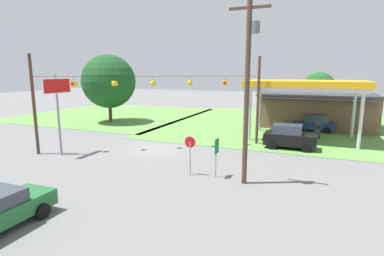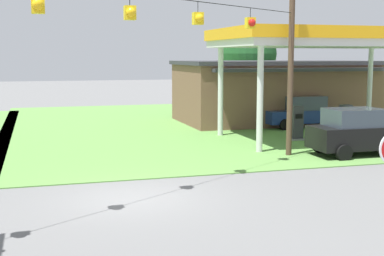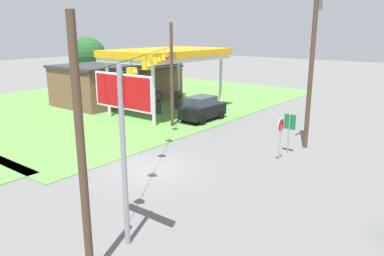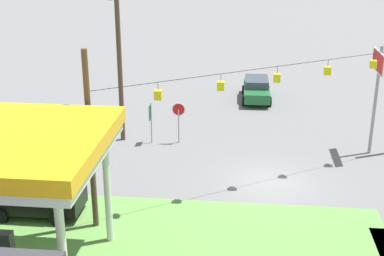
{
  "view_description": "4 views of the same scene",
  "coord_description": "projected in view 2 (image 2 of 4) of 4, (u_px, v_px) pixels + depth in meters",
  "views": [
    {
      "loc": [
        12.25,
        -21.5,
        6.3
      ],
      "look_at": [
        2.3,
        2.71,
        1.45
      ],
      "focal_mm": 28.0,
      "sensor_mm": 36.0,
      "label": 1
    },
    {
      "loc": [
        -2.65,
        -15.46,
        4.23
      ],
      "look_at": [
        2.77,
        3.12,
        1.63
      ],
      "focal_mm": 50.0,
      "sensor_mm": 36.0,
      "label": 2
    },
    {
      "loc": [
        -13.43,
        -13.43,
        7.21
      ],
      "look_at": [
        4.09,
        0.3,
        1.35
      ],
      "focal_mm": 35.0,
      "sensor_mm": 36.0,
      "label": 3
    },
    {
      "loc": [
        1.4,
        24.59,
        11.89
      ],
      "look_at": [
        3.98,
        0.22,
        2.88
      ],
      "focal_mm": 50.0,
      "sensor_mm": 36.0,
      "label": 4
    }
  ],
  "objects": [
    {
      "name": "car_at_pumps_rear",
      "position": [
        300.0,
        112.0,
        31.81
      ],
      "size": [
        4.43,
        2.23,
        1.9
      ],
      "rotation": [
        0.0,
        0.0,
        3.18
      ],
      "color": "navy",
      "rests_on": "ground"
    },
    {
      "name": "tree_behind_station",
      "position": [
        249.0,
        54.0,
        39.57
      ],
      "size": [
        4.02,
        4.02,
        6.44
      ],
      "color": "#4C3828",
      "rests_on": "ground"
    },
    {
      "name": "fuel_pump_near",
      "position": [
        297.0,
        124.0,
        26.91
      ],
      "size": [
        0.71,
        0.56,
        1.75
      ],
      "color": "gray",
      "rests_on": "ground"
    },
    {
      "name": "grass_verge_station_corner",
      "position": [
        289.0,
        121.0,
        35.21
      ],
      "size": [
        36.0,
        28.0,
        0.04
      ],
      "primitive_type": "cube",
      "color": "#5B8E42",
      "rests_on": "ground"
    },
    {
      "name": "ground_plane",
      "position": [
        133.0,
        199.0,
        16.01
      ],
      "size": [
        160.0,
        160.0,
        0.0
      ],
      "primitive_type": "plane",
      "color": "slate"
    },
    {
      "name": "signal_span_gantry",
      "position": [
        131.0,
        54.0,
        15.42
      ],
      "size": [
        15.49,
        10.24,
        7.71
      ],
      "color": "#4C3828",
      "rests_on": "ground"
    },
    {
      "name": "gas_station_store",
      "position": [
        277.0,
        91.0,
        34.67
      ],
      "size": [
        12.69,
        7.46,
        3.94
      ],
      "color": "brown",
      "rests_on": "ground"
    },
    {
      "name": "gas_station_canopy",
      "position": [
        324.0,
        39.0,
        26.73
      ],
      "size": [
        10.52,
        6.63,
        5.58
      ],
      "color": "silver",
      "rests_on": "ground"
    },
    {
      "name": "fuel_pump_far",
      "position": [
        345.0,
        122.0,
        27.68
      ],
      "size": [
        0.71,
        0.56,
        1.75
      ],
      "color": "gray",
      "rests_on": "ground"
    },
    {
      "name": "car_at_pumps_front",
      "position": [
        358.0,
        132.0,
        22.82
      ],
      "size": [
        4.19,
        2.12,
        2.03
      ],
      "rotation": [
        0.0,
        0.0,
        0.0
      ],
      "color": "black",
      "rests_on": "ground"
    }
  ]
}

